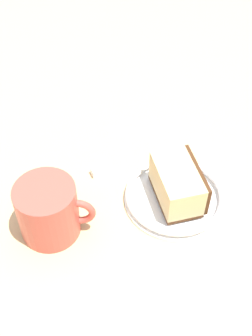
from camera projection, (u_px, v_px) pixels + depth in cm
name	position (u px, v px, depth cm)	size (l,w,h in cm)	color
ground_plane	(105.00, 202.00, 71.25)	(158.45, 158.45, 3.50)	tan
small_plate	(175.00, 196.00, 68.59)	(16.22, 16.22, 1.86)	white
cake_slice	(178.00, 184.00, 66.42)	(6.82, 10.33, 5.97)	#472814
tea_mug	(49.00, 210.00, 62.02)	(11.36, 8.93, 9.17)	#BF4C3F
teaspoon	(159.00, 127.00, 80.64)	(13.72, 3.44, 0.80)	silver
sugar_cube	(96.00, 172.00, 72.45)	(1.42, 1.42, 1.42)	white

